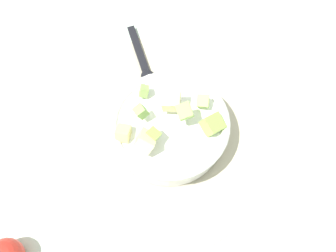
% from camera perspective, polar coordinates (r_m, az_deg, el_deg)
% --- Properties ---
extents(ground_plane, '(2.40, 2.40, 0.00)m').
position_cam_1_polar(ground_plane, '(0.83, -0.38, -0.84)').
color(ground_plane, silver).
extents(placemat, '(0.51, 0.33, 0.01)m').
position_cam_1_polar(placemat, '(0.82, -0.39, -0.75)').
color(placemat, '#BCB299').
rests_on(placemat, ground_plane).
extents(salad_bowl, '(0.25, 0.25, 0.12)m').
position_cam_1_polar(salad_bowl, '(0.78, 0.01, -0.29)').
color(salad_bowl, white).
rests_on(salad_bowl, placemat).
extents(serving_spoon, '(0.20, 0.08, 0.01)m').
position_cam_1_polar(serving_spoon, '(0.90, -3.64, 9.06)').
color(serving_spoon, black).
rests_on(serving_spoon, placemat).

